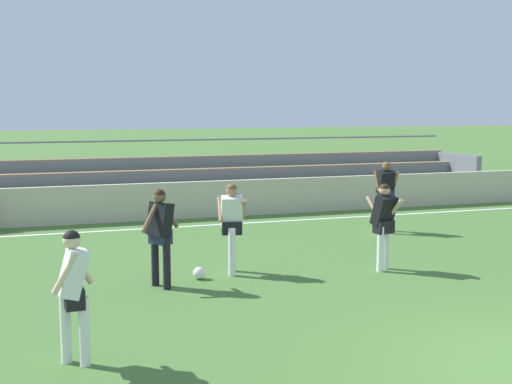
# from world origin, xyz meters

# --- Properties ---
(field_line_sideline) EXTENTS (44.00, 0.12, 0.01)m
(field_line_sideline) POSITION_xyz_m (0.00, 10.69, 0.00)
(field_line_sideline) COLOR white
(field_line_sideline) RESTS_ON ground
(sideline_wall) EXTENTS (48.00, 0.16, 1.00)m
(sideline_wall) POSITION_xyz_m (0.00, 11.91, 0.50)
(sideline_wall) COLOR beige
(sideline_wall) RESTS_ON ground
(bleacher_stand) EXTENTS (24.33, 2.87, 1.96)m
(bleacher_stand) POSITION_xyz_m (-3.89, 14.33, 0.79)
(bleacher_stand) COLOR #897051
(bleacher_stand) RESTS_ON ground
(player_white_wide_left) EXTENTS (0.54, 0.57, 1.66)m
(player_white_wide_left) POSITION_xyz_m (-2.43, 5.71, 0.98)
(player_white_wide_left) COLOR white
(player_white_wide_left) RESTS_ON ground
(player_dark_dropping_back) EXTENTS (0.72, 0.50, 1.68)m
(player_dark_dropping_back) POSITION_xyz_m (-3.83, 5.16, 1.00)
(player_dark_dropping_back) COLOR black
(player_dark_dropping_back) RESTS_ON ground
(player_dark_on_ball) EXTENTS (0.46, 0.51, 1.71)m
(player_dark_on_ball) POSITION_xyz_m (2.23, 8.47, 1.03)
(player_dark_on_ball) COLOR white
(player_dark_on_ball) RESTS_ON ground
(player_white_pressing_high) EXTENTS (0.52, 0.45, 1.62)m
(player_white_pressing_high) POSITION_xyz_m (-5.40, 2.09, 0.96)
(player_white_pressing_high) COLOR white
(player_white_pressing_high) RESTS_ON ground
(player_dark_trailing_run) EXTENTS (0.49, 0.63, 1.63)m
(player_dark_trailing_run) POSITION_xyz_m (0.32, 5.08, 0.97)
(player_dark_trailing_run) COLOR white
(player_dark_trailing_run) RESTS_ON ground
(soccer_ball) EXTENTS (0.22, 0.22, 0.22)m
(soccer_ball) POSITION_xyz_m (-3.10, 5.49, 0.11)
(soccer_ball) COLOR white
(soccer_ball) RESTS_ON ground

